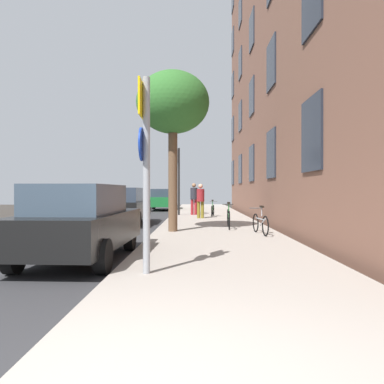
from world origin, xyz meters
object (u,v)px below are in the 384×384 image
(sign_post, at_px, (145,159))
(bicycle_0, at_px, (260,223))
(pedestrian_0, at_px, (201,199))
(car_2, at_px, (163,199))
(traffic_light, at_px, (177,169))
(bicycle_1, at_px, (229,218))
(car_1, at_px, (124,205))
(bicycle_2, at_px, (213,210))
(car_0, at_px, (80,222))
(pedestrian_1, at_px, (194,197))
(tree_near, at_px, (173,104))

(sign_post, height_order, bicycle_0, sign_post)
(pedestrian_0, height_order, car_2, pedestrian_0)
(traffic_light, xyz_separation_m, bicycle_1, (2.29, -7.15, -2.23))
(bicycle_0, distance_m, car_2, 16.46)
(car_2, bearing_deg, car_1, -93.40)
(bicycle_2, xyz_separation_m, car_1, (-4.11, -3.32, 0.38))
(bicycle_0, bearing_deg, car_2, 106.20)
(car_2, bearing_deg, pedestrian_0, -73.30)
(sign_post, relative_size, pedestrian_0, 1.90)
(car_2, bearing_deg, bicycle_2, -66.76)
(car_1, bearing_deg, car_0, -84.75)
(sign_post, bearing_deg, pedestrian_1, 87.17)
(bicycle_0, xyz_separation_m, pedestrian_1, (-2.17, 9.13, 0.68))
(car_0, xyz_separation_m, car_1, (-0.76, 8.28, 0.00))
(car_1, relative_size, car_2, 1.04)
(bicycle_2, relative_size, car_2, 0.38)
(bicycle_2, xyz_separation_m, car_2, (-3.44, 8.00, 0.38))
(bicycle_1, relative_size, car_0, 0.43)
(tree_near, xyz_separation_m, bicycle_1, (1.99, 1.00, -3.94))
(tree_near, xyz_separation_m, bicycle_2, (1.68, 7.00, -3.98))
(car_1, height_order, car_2, same)
(traffic_light, distance_m, tree_near, 8.33)
(bicycle_1, xyz_separation_m, car_2, (-3.74, 14.00, 0.34))
(pedestrian_0, bearing_deg, car_1, -148.65)
(tree_near, bearing_deg, car_1, 123.36)
(traffic_light, height_order, car_2, traffic_light)
(bicycle_1, relative_size, car_1, 0.41)
(tree_near, bearing_deg, bicycle_0, -15.69)
(tree_near, bearing_deg, pedestrian_1, 85.46)
(traffic_light, bearing_deg, car_1, -115.50)
(traffic_light, height_order, bicycle_0, traffic_light)
(pedestrian_1, height_order, car_2, pedestrian_1)
(bicycle_1, bearing_deg, bicycle_0, -64.80)
(bicycle_0, distance_m, pedestrian_1, 9.41)
(tree_near, height_order, pedestrian_1, tree_near)
(tree_near, bearing_deg, car_0, -109.95)
(bicycle_1, height_order, bicycle_2, bicycle_1)
(traffic_light, relative_size, car_1, 0.87)
(tree_near, distance_m, bicycle_0, 4.94)
(bicycle_2, distance_m, pedestrian_1, 1.81)
(pedestrian_1, xyz_separation_m, car_1, (-3.09, -4.64, -0.31))
(sign_post, bearing_deg, bicycle_0, 61.86)
(car_0, xyz_separation_m, car_2, (-0.09, 19.60, 0.00))
(sign_post, relative_size, car_1, 0.75)
(bicycle_1, relative_size, car_2, 0.42)
(pedestrian_1, relative_size, car_0, 0.44)
(traffic_light, distance_m, bicycle_0, 9.74)
(car_0, bearing_deg, bicycle_0, 40.13)
(sign_post, relative_size, car_2, 0.78)
(tree_near, relative_size, car_2, 1.30)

